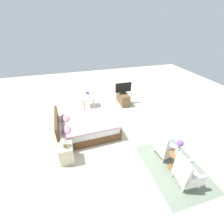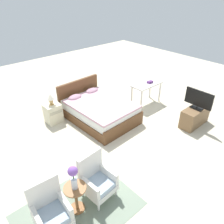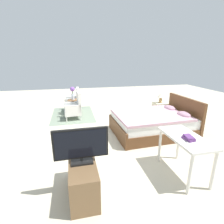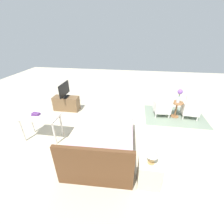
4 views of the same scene
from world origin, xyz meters
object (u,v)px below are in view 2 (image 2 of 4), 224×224
side_table (76,196)px  flower_vase (73,175)px  tv_flatscreen (199,99)px  book_stack (150,82)px  nightstand (53,113)px  tv_stand (195,116)px  bed (98,110)px  armchair_by_window_left (50,211)px  table_lamp (51,98)px  vanity_desk (147,87)px  armchair_by_window_right (97,180)px

side_table → flower_vase: flower_vase is taller
tv_flatscreen → flower_vase: bearing=-179.2°
side_table → book_stack: 4.52m
nightstand → tv_stand: size_ratio=0.60×
bed → book_stack: 1.99m
armchair_by_window_left → nightstand: (1.61, 2.88, -0.10)m
tv_flatscreen → book_stack: 1.75m
table_lamp → tv_flatscreen: (2.96, -2.83, 0.03)m
side_table → tv_stand: (4.08, 0.06, -0.09)m
armchair_by_window_left → book_stack: 4.96m
table_lamp → side_table: bearing=-111.3°
book_stack → vanity_desk: bearing=163.3°
bed → armchair_by_window_left: bearing=-141.8°
table_lamp → tv_stand: 4.13m
armchair_by_window_right → tv_flatscreen: size_ratio=1.16×
armchair_by_window_left → book_stack: bearing=21.2°
bed → armchair_by_window_right: size_ratio=2.34×
armchair_by_window_left → tv_stand: (4.56, 0.04, -0.11)m
armchair_by_window_left → vanity_desk: bearing=22.0°
nightstand → tv_flatscreen: bearing=-43.7°
table_lamp → armchair_by_window_right: bearing=-102.7°
side_table → vanity_desk: vanity_desk is taller
bed → table_lamp: (-1.10, 0.75, 0.49)m
side_table → vanity_desk: 4.42m
bed → nightstand: size_ratio=3.75×
side_table → book_stack: book_stack is taller
armchair_by_window_right → side_table: bearing=-177.9°
bed → tv_flatscreen: tv_flatscreen is taller
flower_vase → vanity_desk: 4.42m
nightstand → tv_stand: (2.96, -2.83, -0.02)m
vanity_desk → bed: bearing=170.3°
armchair_by_window_right → book_stack: (3.64, 1.79, 0.38)m
flower_vase → vanity_desk: bearing=24.6°
side_table → armchair_by_window_left: bearing=177.9°
tv_stand → book_stack: (0.04, 1.74, 0.50)m
armchair_by_window_right → vanity_desk: 3.98m
side_table → book_stack: size_ratio=2.65×
armchair_by_window_right → book_stack: size_ratio=4.29×
side_table → table_lamp: (1.13, 2.89, 0.43)m
bed → vanity_desk: (1.79, -0.31, 0.33)m
vanity_desk → tv_flatscreen: bearing=-87.7°
bed → nightstand: 1.33m
book_stack → armchair_by_window_right: bearing=-153.9°
nightstand → vanity_desk: bearing=-20.1°
armchair_by_window_left → flower_vase: bearing=-2.1°
nightstand → bed: bearing=-34.3°
flower_vase → nightstand: flower_vase is taller
tv_stand → book_stack: book_stack is taller
flower_vase → nightstand: 3.16m
armchair_by_window_right → table_lamp: size_ratio=2.79×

